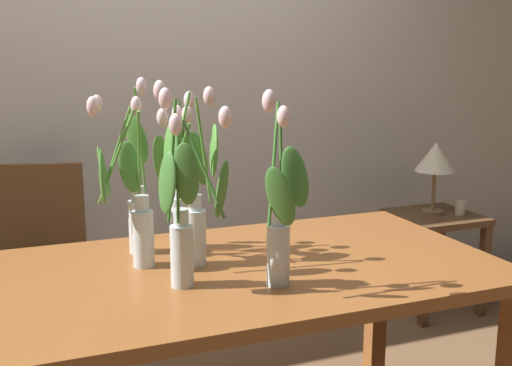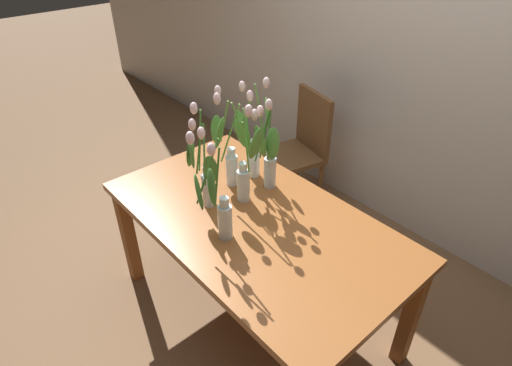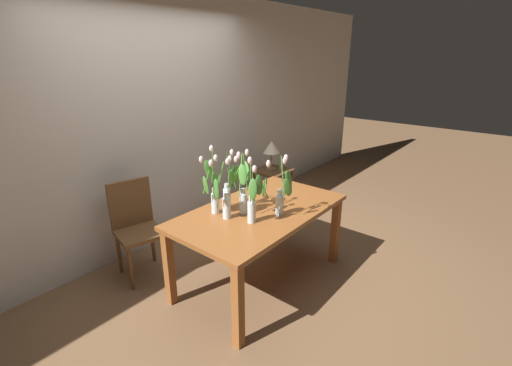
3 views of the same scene
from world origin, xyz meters
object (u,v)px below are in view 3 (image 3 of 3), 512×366
dining_table (260,218)px  table_lamp (271,148)px  tulip_vase_1 (223,199)px  tulip_vase_3 (213,193)px  tulip_vase_4 (242,190)px  dining_chair (136,223)px  side_table (273,178)px  tulip_vase_0 (282,196)px  tulip_vase_2 (254,199)px  pillar_candle (281,166)px  tulip_vase_5 (230,187)px

dining_table → table_lamp: table_lamp is taller
tulip_vase_1 → tulip_vase_3: 0.14m
tulip_vase_4 → dining_chair: tulip_vase_4 is taller
tulip_vase_3 → side_table: tulip_vase_3 is taller
dining_table → tulip_vase_4: bearing=160.2°
tulip_vase_0 → tulip_vase_2: 0.27m
tulip_vase_0 → tulip_vase_1: 0.49m
dining_table → tulip_vase_4: tulip_vase_4 is taller
table_lamp → dining_table: bearing=-146.6°
tulip_vase_1 → pillar_candle: bearing=21.5°
tulip_vase_0 → dining_chair: size_ratio=0.61×
tulip_vase_3 → table_lamp: tulip_vase_3 is taller
tulip_vase_1 → tulip_vase_2: bearing=-68.9°
tulip_vase_0 → pillar_candle: bearing=35.2°
tulip_vase_0 → side_table: tulip_vase_0 is taller
dining_table → tulip_vase_2: (-0.24, -0.13, 0.30)m
tulip_vase_0 → tulip_vase_1: tulip_vase_0 is taller
table_lamp → tulip_vase_2: bearing=-147.2°
tulip_vase_5 → dining_table: bearing=-56.0°
dining_chair → tulip_vase_4: bearing=-64.5°
tulip_vase_3 → table_lamp: 1.90m
dining_table → side_table: size_ratio=2.91×
tulip_vase_3 → tulip_vase_5: 0.18m
side_table → pillar_candle: size_ratio=7.33×
tulip_vase_4 → tulip_vase_5: 0.16m
dining_table → dining_chair: (-0.63, 1.01, -0.12)m
dining_chair → pillar_candle: 2.21m
tulip_vase_3 → tulip_vase_4: size_ratio=1.00×
dining_table → tulip_vase_0: bearing=-87.1°
side_table → tulip_vase_5: bearing=-155.9°
tulip_vase_5 → table_lamp: (1.60, 0.74, -0.09)m
tulip_vase_2 → tulip_vase_4: size_ratio=0.97×
tulip_vase_4 → table_lamp: 1.86m
tulip_vase_3 → side_table: (1.77, 0.67, -0.50)m
side_table → tulip_vase_3: bearing=-159.3°
dining_table → tulip_vase_1: bearing=159.4°
tulip_vase_3 → tulip_vase_4: 0.25m
tulip_vase_0 → tulip_vase_1: size_ratio=1.06×
tulip_vase_4 → dining_chair: (-0.45, 0.95, -0.44)m
tulip_vase_4 → table_lamp: (1.62, 0.89, -0.11)m
tulip_vase_3 → tulip_vase_4: bearing=-55.2°
tulip_vase_5 → dining_chair: bearing=121.1°
tulip_vase_4 → side_table: tulip_vase_4 is taller
tulip_vase_1 → tulip_vase_3: size_ratio=0.91×
tulip_vase_0 → tulip_vase_2: tulip_vase_2 is taller
side_table → tulip_vase_4: bearing=-151.8°
tulip_vase_0 → tulip_vase_3: bearing=123.5°
tulip_vase_1 → tulip_vase_5: (0.19, 0.09, 0.03)m
pillar_candle → tulip_vase_2: bearing=-150.9°
dining_table → tulip_vase_3: bearing=139.7°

